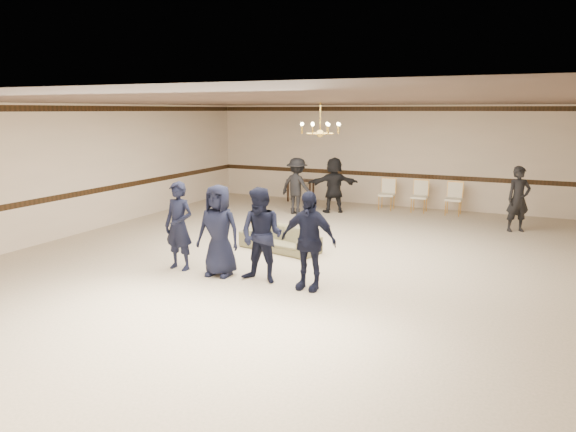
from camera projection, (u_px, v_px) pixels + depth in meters
name	position (u px, v px, depth m)	size (l,w,h in m)	color
room	(301.00, 183.00, 10.44)	(12.01, 14.01, 3.21)	beige
chair_rail	(388.00, 175.00, 16.76)	(12.00, 0.02, 0.14)	black
crown_molding	(390.00, 109.00, 16.34)	(12.00, 0.02, 0.14)	black
chandelier	(320.00, 118.00, 11.07)	(0.94, 0.94, 0.89)	gold
boy_a	(179.00, 226.00, 10.01)	(0.63, 0.41, 1.71)	black
boy_b	(219.00, 231.00, 9.63)	(0.84, 0.55, 1.71)	black
boy_c	(262.00, 235.00, 9.26)	(0.83, 0.65, 1.71)	black
boy_d	(308.00, 241.00, 8.89)	(1.00, 0.42, 1.71)	black
settee	(280.00, 238.00, 11.48)	(1.82, 0.71, 0.53)	olive
adult_left	(297.00, 186.00, 15.37)	(1.08, 0.62, 1.67)	black
adult_mid	(334.00, 185.00, 15.62)	(1.55, 0.49, 1.67)	black
adult_right	(518.00, 199.00, 13.15)	(0.61, 0.40, 1.67)	black
banquet_chair_left	(387.00, 194.00, 16.12)	(0.46, 0.46, 0.95)	#F2E9CB
banquet_chair_mid	(419.00, 197.00, 15.71)	(0.46, 0.46, 0.95)	#F2E9CB
banquet_chair_right	(454.00, 199.00, 15.29)	(0.46, 0.46, 0.95)	#F2E9CB
console_table	(301.00, 190.00, 17.56)	(0.90, 0.38, 0.76)	black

